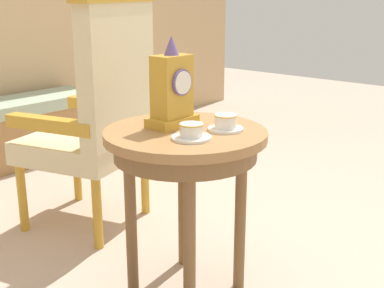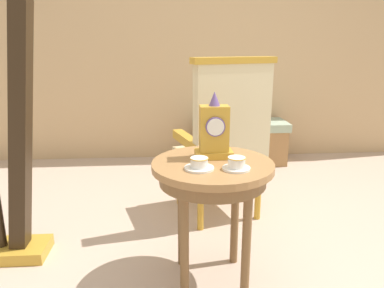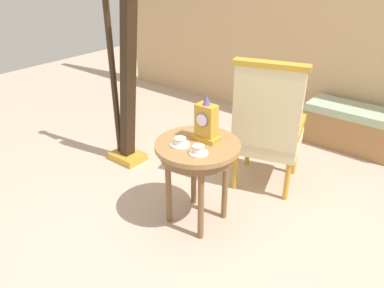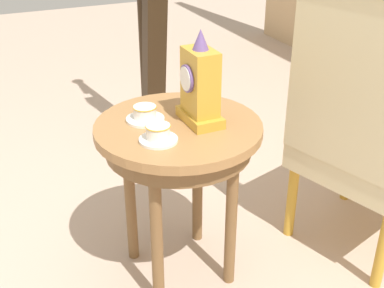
{
  "view_description": "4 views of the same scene",
  "coord_description": "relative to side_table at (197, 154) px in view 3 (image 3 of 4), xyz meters",
  "views": [
    {
      "loc": [
        -1.46,
        -1.23,
        1.15
      ],
      "look_at": [
        -0.05,
        -0.0,
        0.6
      ],
      "focal_mm": 48.74,
      "sensor_mm": 36.0,
      "label": 1
    },
    {
      "loc": [
        -0.31,
        -1.68,
        1.22
      ],
      "look_at": [
        -0.18,
        0.13,
        0.72
      ],
      "focal_mm": 33.99,
      "sensor_mm": 36.0,
      "label": 2
    },
    {
      "loc": [
        1.32,
        -1.83,
        1.85
      ],
      "look_at": [
        -0.1,
        -0.05,
        0.67
      ],
      "focal_mm": 35.03,
      "sensor_mm": 36.0,
      "label": 3
    },
    {
      "loc": [
        1.42,
        -0.63,
        1.43
      ],
      "look_at": [
        -0.16,
        0.09,
        0.52
      ],
      "focal_mm": 47.67,
      "sensor_mm": 36.0,
      "label": 4
    }
  ],
  "objects": [
    {
      "name": "armchair",
      "position": [
        0.17,
        0.71,
        0.02
      ],
      "size": [
        0.67,
        0.66,
        1.14
      ],
      "color": "beige",
      "rests_on": "ground"
    },
    {
      "name": "teacup_right",
      "position": [
        0.1,
        -0.11,
        0.11
      ],
      "size": [
        0.13,
        0.13,
        0.06
      ],
      "color": "white",
      "rests_on": "side_table"
    },
    {
      "name": "teacup_left",
      "position": [
        -0.08,
        -0.09,
        0.11
      ],
      "size": [
        0.14,
        0.14,
        0.06
      ],
      "color": "white",
      "rests_on": "side_table"
    },
    {
      "name": "window_bench",
      "position": [
        0.54,
        1.95,
        -0.35
      ],
      "size": [
        0.96,
        0.4,
        0.44
      ],
      "color": "#9EB299",
      "rests_on": "ground"
    },
    {
      "name": "mantel_clock",
      "position": [
        0.01,
        0.08,
        0.22
      ],
      "size": [
        0.19,
        0.11,
        0.34
      ],
      "color": "gold",
      "rests_on": "side_table"
    },
    {
      "name": "harp",
      "position": [
        -1.07,
        0.3,
        0.18
      ],
      "size": [
        0.4,
        0.24,
        1.85
      ],
      "color": "gold",
      "rests_on": "ground"
    },
    {
      "name": "wall_back",
      "position": [
        0.09,
        2.25,
        0.83
      ],
      "size": [
        6.0,
        0.1,
        2.8
      ],
      "primitive_type": "cube",
      "color": "tan",
      "rests_on": "ground"
    },
    {
      "name": "side_table",
      "position": [
        0.0,
        0.0,
        0.0
      ],
      "size": [
        0.6,
        0.6,
        0.66
      ],
      "color": "#9E7042",
      "rests_on": "ground"
    },
    {
      "name": "ground_plane",
      "position": [
        0.09,
        0.0,
        -0.57
      ],
      "size": [
        10.0,
        10.0,
        0.0
      ],
      "primitive_type": "plane",
      "color": "#BCA38E"
    }
  ]
}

